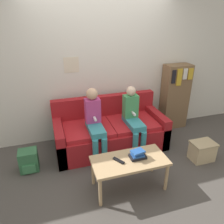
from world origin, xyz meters
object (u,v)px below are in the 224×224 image
object	(u,v)px
coffee_table	(130,163)
backpack	(29,161)
couch	(110,132)
person_right	(133,117)
tv_remote	(119,161)
bookshelf	(175,97)
person_left	(95,121)
storage_box	(202,151)

from	to	relation	value
coffee_table	backpack	bearing A→B (deg)	149.13
couch	person_right	xyz separation A→B (m)	(0.35, -0.20, 0.33)
coffee_table	person_right	bearing A→B (deg)	65.18
couch	tv_remote	world-z (taller)	couch
couch	bookshelf	bearing A→B (deg)	12.68
person_left	person_right	xyz separation A→B (m)	(0.65, -0.01, -0.03)
storage_box	coffee_table	bearing A→B (deg)	-170.92
couch	tv_remote	bearing A→B (deg)	-100.62
coffee_table	person_left	bearing A→B (deg)	106.42
person_left	storage_box	size ratio (longest dim) A/B	3.02
person_right	backpack	world-z (taller)	person_right
backpack	storage_box	bearing A→B (deg)	-12.03
couch	bookshelf	distance (m)	1.55
storage_box	backpack	bearing A→B (deg)	167.97
person_right	backpack	size ratio (longest dim) A/B	3.29
storage_box	backpack	world-z (taller)	backpack
couch	person_right	size ratio (longest dim) A/B	1.72
couch	person_left	size ratio (longest dim) A/B	1.66
couch	person_left	xyz separation A→B (m)	(-0.30, -0.20, 0.35)
person_right	tv_remote	world-z (taller)	person_right
person_right	bookshelf	size ratio (longest dim) A/B	0.85
person_right	tv_remote	xyz separation A→B (m)	(-0.55, -0.85, -0.14)
coffee_table	tv_remote	xyz separation A→B (m)	(-0.15, 0.01, 0.06)
couch	storage_box	distance (m)	1.55
couch	tv_remote	xyz separation A→B (m)	(-0.20, -1.05, 0.18)
tv_remote	couch	bearing A→B (deg)	48.15
person_left	coffee_table	bearing A→B (deg)	-73.58
couch	person_left	distance (m)	0.51
person_left	couch	bearing A→B (deg)	32.80
couch	backpack	xyz separation A→B (m)	(-1.35, -0.28, -0.11)
coffee_table	bookshelf	size ratio (longest dim) A/B	0.76
person_left	backpack	distance (m)	1.15
person_left	tv_remote	world-z (taller)	person_left
coffee_table	storage_box	bearing A→B (deg)	9.08
backpack	bookshelf	bearing A→B (deg)	12.23
person_left	storage_box	bearing A→B (deg)	-22.11
backpack	couch	bearing A→B (deg)	11.74
coffee_table	bookshelf	xyz separation A→B (m)	(1.51, 1.39, 0.26)
person_right	storage_box	xyz separation A→B (m)	(0.95, -0.64, -0.44)
person_left	storage_box	distance (m)	1.79
person_right	bookshelf	world-z (taller)	bookshelf
coffee_table	bookshelf	world-z (taller)	bookshelf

